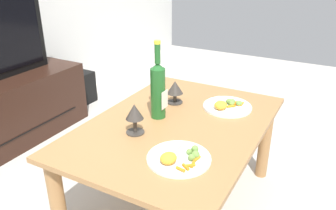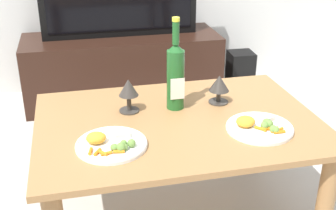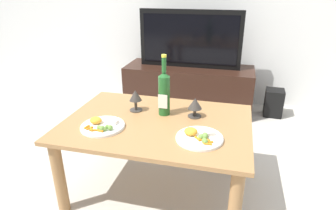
{
  "view_description": "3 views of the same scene",
  "coord_description": "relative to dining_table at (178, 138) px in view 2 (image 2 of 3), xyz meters",
  "views": [
    {
      "loc": [
        -1.34,
        -0.68,
        1.28
      ],
      "look_at": [
        -0.04,
        0.03,
        0.62
      ],
      "focal_mm": 36.21,
      "sensor_mm": 36.0,
      "label": 1
    },
    {
      "loc": [
        -0.4,
        -1.55,
        1.32
      ],
      "look_at": [
        -0.04,
        0.03,
        0.57
      ],
      "focal_mm": 46.49,
      "sensor_mm": 36.0,
      "label": 2
    },
    {
      "loc": [
        0.45,
        -1.52,
        1.3
      ],
      "look_at": [
        0.05,
        0.09,
        0.59
      ],
      "focal_mm": 30.18,
      "sensor_mm": 36.0,
      "label": 3
    }
  ],
  "objects": [
    {
      "name": "floor_speaker",
      "position": [
        0.87,
        1.44,
        -0.28
      ],
      "size": [
        0.19,
        0.19,
        0.29
      ],
      "primitive_type": "cube",
      "rotation": [
        0.0,
        0.0,
        -0.05
      ],
      "color": "black",
      "rests_on": "ground_plane"
    },
    {
      "name": "dining_table",
      "position": [
        0.0,
        0.0,
        0.0
      ],
      "size": [
        1.16,
        0.81,
        0.51
      ],
      "color": "#9E7042",
      "rests_on": "ground_plane"
    },
    {
      "name": "goblet_right",
      "position": [
        0.22,
        0.13,
        0.17
      ],
      "size": [
        0.09,
        0.09,
        0.13
      ],
      "color": "#38332D",
      "rests_on": "dining_table"
    },
    {
      "name": "dinner_plate_left",
      "position": [
        -0.29,
        -0.16,
        0.1
      ],
      "size": [
        0.26,
        0.26,
        0.05
      ],
      "color": "white",
      "rests_on": "dining_table"
    },
    {
      "name": "goblet_left",
      "position": [
        -0.18,
        0.13,
        0.19
      ],
      "size": [
        0.09,
        0.09,
        0.15
      ],
      "color": "#38332D",
      "rests_on": "dining_table"
    },
    {
      "name": "tv_stand",
      "position": [
        -0.05,
        1.44,
        -0.19
      ],
      "size": [
        1.38,
        0.5,
        0.48
      ],
      "color": "black",
      "rests_on": "ground_plane"
    },
    {
      "name": "dinner_plate_right",
      "position": [
        0.29,
        -0.16,
        0.1
      ],
      "size": [
        0.26,
        0.26,
        0.05
      ],
      "color": "white",
      "rests_on": "dining_table"
    },
    {
      "name": "wine_bottle",
      "position": [
        0.02,
        0.12,
        0.24
      ],
      "size": [
        0.08,
        0.08,
        0.4
      ],
      "color": "#1E5923",
      "rests_on": "dining_table"
    }
  ]
}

